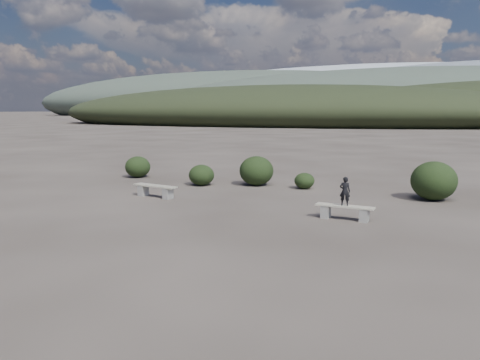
% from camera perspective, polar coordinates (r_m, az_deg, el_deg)
% --- Properties ---
extents(ground, '(1200.00, 1200.00, 0.00)m').
position_cam_1_polar(ground, '(12.09, -4.28, -7.58)').
color(ground, '#302A26').
rests_on(ground, ground).
extents(bench_left, '(1.94, 0.74, 0.47)m').
position_cam_1_polar(bench_left, '(18.35, -10.29, -1.20)').
color(bench_left, gray).
rests_on(bench_left, ground).
extents(bench_right, '(1.81, 0.54, 0.45)m').
position_cam_1_polar(bench_right, '(14.75, 12.64, -3.72)').
color(bench_right, gray).
rests_on(bench_right, ground).
extents(seated_person, '(0.34, 0.24, 0.89)m').
position_cam_1_polar(seated_person, '(14.64, 12.67, -1.34)').
color(seated_person, black).
rests_on(seated_person, bench_right).
extents(shrub_a, '(1.14, 1.14, 0.93)m').
position_cam_1_polar(shrub_a, '(20.94, -4.72, 0.61)').
color(shrub_a, black).
rests_on(shrub_a, ground).
extents(shrub_b, '(1.53, 1.53, 1.31)m').
position_cam_1_polar(shrub_b, '(20.90, 2.01, 1.13)').
color(shrub_b, black).
rests_on(shrub_b, ground).
extents(shrub_c, '(0.86, 0.86, 0.69)m').
position_cam_1_polar(shrub_c, '(20.18, 7.86, -0.10)').
color(shrub_c, black).
rests_on(shrub_c, ground).
extents(shrub_d, '(1.67, 1.67, 1.46)m').
position_cam_1_polar(shrub_d, '(18.89, 22.56, -0.09)').
color(shrub_d, black).
rests_on(shrub_d, ground).
extents(shrub_f, '(1.25, 1.25, 1.06)m').
position_cam_1_polar(shrub_f, '(23.92, -12.36, 1.58)').
color(shrub_f, black).
rests_on(shrub_f, ground).
extents(mountain_ridges, '(500.00, 400.00, 56.00)m').
position_cam_1_polar(mountain_ridges, '(349.86, 19.21, 9.34)').
color(mountain_ridges, black).
rests_on(mountain_ridges, ground).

